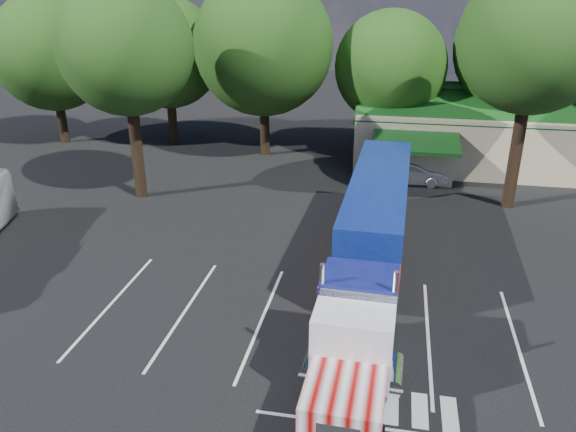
% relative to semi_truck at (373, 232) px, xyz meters
% --- Properties ---
extents(ground, '(120.00, 120.00, 0.00)m').
position_rel_semi_truck_xyz_m(ground, '(-4.03, 2.12, -2.39)').
color(ground, black).
rests_on(ground, ground).
extents(event_hall, '(24.20, 14.12, 5.55)m').
position_rel_semi_truck_xyz_m(event_hall, '(9.71, 19.93, -0.17)').
color(event_hall, beige).
rests_on(event_hall, ground).
extents(tree_row_a, '(9.00, 9.00, 11.68)m').
position_rel_semi_truck_xyz_m(tree_row_a, '(-26.03, 18.62, 4.78)').
color(tree_row_a, black).
rests_on(tree_row_a, ground).
extents(tree_row_b, '(8.40, 8.40, 11.35)m').
position_rel_semi_truck_xyz_m(tree_row_b, '(-17.03, 19.92, 4.75)').
color(tree_row_b, black).
rests_on(tree_row_b, ground).
extents(tree_row_c, '(10.00, 10.00, 13.05)m').
position_rel_semi_truck_xyz_m(tree_row_c, '(-9.03, 18.32, 5.65)').
color(tree_row_c, black).
rests_on(tree_row_c, ground).
extents(tree_row_d, '(8.00, 8.00, 10.60)m').
position_rel_semi_truck_xyz_m(tree_row_d, '(-0.03, 19.62, 4.20)').
color(tree_row_d, black).
rests_on(tree_row_d, ground).
extents(tree_row_e, '(9.60, 9.60, 12.90)m').
position_rel_semi_truck_xyz_m(tree_row_e, '(8.97, 20.12, 5.70)').
color(tree_row_e, black).
rests_on(tree_row_e, ground).
extents(tree_near_left, '(7.60, 7.60, 12.65)m').
position_rel_semi_truck_xyz_m(tree_near_left, '(-14.53, 8.12, 6.43)').
color(tree_near_left, black).
rests_on(tree_near_left, ground).
extents(tree_near_right, '(8.00, 8.00, 13.50)m').
position_rel_semi_truck_xyz_m(tree_near_right, '(7.47, 10.62, 7.08)').
color(tree_near_right, black).
rests_on(tree_near_right, ground).
extents(semi_truck, '(3.43, 20.21, 4.22)m').
position_rel_semi_truck_xyz_m(semi_truck, '(0.00, 0.00, 0.00)').
color(semi_truck, black).
rests_on(semi_truck, ground).
extents(woman, '(0.41, 0.58, 1.52)m').
position_rel_semi_truck_xyz_m(woman, '(0.47, -0.14, -1.62)').
color(woman, black).
rests_on(woman, ground).
extents(bicycle, '(0.79, 1.80, 0.92)m').
position_rel_semi_truck_xyz_m(bicycle, '(0.18, 10.12, -1.93)').
color(bicycle, black).
rests_on(bicycle, ground).
extents(silver_sedan, '(4.76, 1.88, 1.54)m').
position_rel_semi_truck_xyz_m(silver_sedan, '(1.79, 13.54, -1.62)').
color(silver_sedan, '#95979C').
rests_on(silver_sedan, ground).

